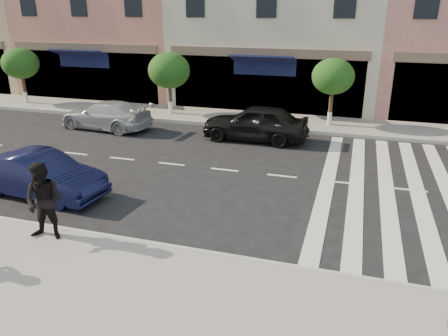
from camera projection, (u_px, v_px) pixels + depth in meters
The scene contains 11 objects.
ground at pixel (180, 221), 11.53m from camera, with size 120.00×120.00×0.00m, color black.
sidewalk_near at pixel (103, 305), 8.15m from camera, with size 60.00×4.50×0.15m, color gray.
sidewalk_far at pixel (267, 120), 21.36m from camera, with size 60.00×3.00×0.15m, color gray.
building_centre at pixel (283, 3), 24.99m from camera, with size 11.00×9.00×11.00m, color beige.
street_tree_wa at pixel (20, 64), 24.28m from camera, with size 2.00×2.00×3.05m.
street_tree_wb at pixel (169, 71), 21.79m from camera, with size 2.10×2.10×3.06m.
street_tree_c at pixel (333, 77), 19.56m from camera, with size 1.90×1.90×3.04m.
walker at pixel (44, 202), 10.06m from camera, with size 0.91×0.71×1.88m, color black.
car_near_mid at pixel (41, 175), 12.83m from camera, with size 1.40×4.01×1.32m, color black.
car_far_left at pixel (106, 115), 20.01m from camera, with size 1.78×4.39×1.27m, color #A6A7AC.
car_far_mid at pixel (255, 123), 18.24m from camera, with size 1.77×4.40×1.50m, color black.
Camera 1 is at (4.16, -9.53, 5.31)m, focal length 35.00 mm.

